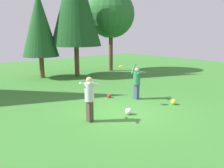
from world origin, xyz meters
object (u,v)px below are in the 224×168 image
ball_blue (91,93)px  ball_white (129,111)px  tree_right (75,0)px  person_thrower (137,81)px  ball_yellow (174,102)px  frisbee (121,66)px  tree_center (39,24)px  ball_red (109,96)px  person_catcher (89,95)px  tree_far_right (111,14)px

ball_blue → ball_white: size_ratio=1.01×
tree_right → person_thrower: bearing=-100.0°
ball_white → person_thrower: bearing=36.2°
ball_white → ball_yellow: ball_white is taller
frisbee → ball_yellow: bearing=-36.1°
frisbee → tree_center: bearing=87.8°
ball_red → person_catcher: bearing=-142.2°
ball_blue → person_thrower: bearing=-56.6°
person_thrower → ball_blue: (-1.33, 2.01, -0.79)m
ball_blue → ball_white: bearing=-100.0°
person_thrower → ball_blue: size_ratio=6.35×
tree_far_right → ball_red: bearing=-131.0°
frisbee → tree_right: bearing=71.1°
frisbee → person_catcher: bearing=-162.8°
frisbee → ball_blue: frisbee is taller
person_catcher → frisbee: 2.45m
ball_white → tree_right: (3.22, 8.77, 5.34)m
ball_white → ball_red: bearing=66.9°
ball_white → person_catcher: bearing=166.8°
person_catcher → ball_blue: person_catcher is taller
ball_red → tree_right: tree_right is taller
person_catcher → tree_far_right: tree_far_right is taller
person_thrower → tree_far_right: size_ratio=0.26×
ball_white → tree_right: 10.76m
ball_yellow → tree_far_right: bearing=65.7°
person_thrower → ball_white: person_thrower is taller
tree_center → tree_right: tree_right is taller
ball_white → tree_far_right: bearing=53.2°
ball_white → frisbee: bearing=61.4°
person_thrower → ball_red: size_ratio=8.59×
person_catcher → tree_far_right: (8.42, 8.68, 3.64)m
person_catcher → tree_far_right: bearing=28.7°
frisbee → ball_red: bearing=71.5°
ball_blue → ball_red: ball_blue is taller
frisbee → tree_center: tree_center is taller
ball_blue → tree_right: size_ratio=0.03×
ball_white → tree_right: bearing=69.8°
person_catcher → tree_right: tree_right is taller
person_thrower → ball_yellow: (0.60, -1.76, -0.81)m
ball_blue → ball_yellow: (1.93, -3.77, -0.01)m
ball_red → tree_far_right: tree_far_right is taller
ball_blue → ball_red: 1.06m
person_catcher → ball_red: bearing=20.6°
person_thrower → tree_right: (1.29, 7.36, 4.54)m
person_catcher → ball_white: (1.63, -0.38, -0.87)m
frisbee → tree_center: size_ratio=0.05×
person_catcher → ball_red: (2.67, 2.07, -0.90)m
ball_white → ball_yellow: bearing=-8.0°
ball_white → tree_center: 10.48m
person_thrower → frisbee: frisbee is taller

